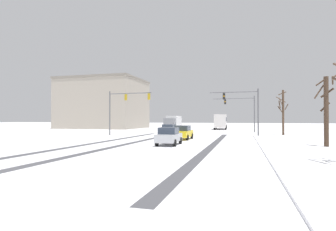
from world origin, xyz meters
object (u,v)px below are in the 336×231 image
Objects in this scene: traffic_signal_far_right at (242,107)px; bare_tree_sidewalk_mid at (326,109)px; car_white_lead at (169,130)px; bare_tree_sidewalk_far at (283,111)px; traffic_signal_near_right at (244,104)px; car_silver_third at (169,136)px; bus_oncoming at (221,121)px; office_building_far_left_block at (104,104)px; car_yellow_cab_second at (183,132)px; box_truck_delivery at (173,122)px; traffic_signal_near_left at (124,103)px.

bare_tree_sidewalk_mid is (7.10, -24.14, -1.25)m from traffic_signal_far_right.
bare_tree_sidewalk_far is (15.82, 6.34, 2.78)m from car_white_lead.
traffic_signal_near_right is at bearing 7.67° from car_white_lead.
bus_oncoming is (1.65, 39.43, 1.18)m from car_silver_third.
office_building_far_left_block is (-28.19, 38.96, 5.50)m from car_silver_third.
car_silver_third is (0.19, -6.83, 0.00)m from car_yellow_cab_second.
bus_oncoming is 39.00m from bare_tree_sidewalk_mid.
bare_tree_sidewalk_far is at bearing -30.06° from box_truck_delivery.
traffic_signal_near_left is 1.00× the size of bare_tree_sidewalk_far.
bare_tree_sidewalk_mid is 0.31× the size of office_building_far_left_block.
traffic_signal_far_right is 0.37× the size of office_building_far_left_block.
traffic_signal_far_right is at bearing 71.29° from car_yellow_cab_second.
office_building_far_left_block is at bearing 160.15° from traffic_signal_far_right.
traffic_signal_near_right is 42.78m from office_building_far_left_block.
car_silver_third is 48.41m from office_building_far_left_block.
traffic_signal_far_right is 12.12m from traffic_signal_near_right.
traffic_signal_near_right is 10.96m from car_white_lead.
box_truck_delivery is at bearing -21.58° from office_building_far_left_block.
car_silver_third is (3.50, -12.96, 0.00)m from car_white_lead.
car_white_lead is 13.42m from car_silver_third.
car_white_lead and car_yellow_cab_second have the same top height.
bus_oncoming is 1.49× the size of box_truck_delivery.
bus_oncoming is 22.84m from bare_tree_sidewalk_far.
bare_tree_sidewalk_far is (12.51, 12.48, 2.78)m from car_yellow_cab_second.
office_building_far_left_block is (-18.02, 26.73, 1.64)m from traffic_signal_near_left.
car_yellow_cab_second is 14.67m from bare_tree_sidewalk_mid.
bus_oncoming is at bearing 87.61° from car_silver_third.
car_white_lead is (-9.95, -13.49, -3.69)m from traffic_signal_far_right.
car_yellow_cab_second is 0.21× the size of office_building_far_left_block.
traffic_signal_far_right is 25.20m from bare_tree_sidewalk_mid.
bare_tree_sidewalk_far reaches higher than car_silver_third.
traffic_signal_near_left is at bearing -98.10° from box_truck_delivery.
traffic_signal_near_left reaches higher than bus_oncoming.
traffic_signal_near_right reaches higher than car_silver_third.
bare_tree_sidewalk_far reaches higher than car_yellow_cab_second.
bare_tree_sidewalk_mid is 55.63m from office_building_far_left_block.
traffic_signal_near_right is 0.33× the size of office_building_far_left_block.
car_yellow_cab_second is 0.55× the size of box_truck_delivery.
traffic_signal_near_left is 1.63× the size of car_yellow_cab_second.
box_truck_delivery is (-4.04, 17.83, 0.82)m from car_white_lead.
office_building_far_left_block is at bearing 154.11° from bare_tree_sidewalk_far.
traffic_signal_far_right is 1.20× the size of bare_tree_sidewalk_mid.
car_yellow_cab_second is at bearing -61.67° from car_white_lead.
car_silver_third is at bearing -50.24° from traffic_signal_near_left.
traffic_signal_near_left is 25.75m from bare_tree_sidewalk_mid.
traffic_signal_near_left is 16.37m from car_silver_third.
traffic_signal_far_right is at bearing 40.55° from traffic_signal_near_left.
traffic_signal_far_right is 9.29m from bare_tree_sidewalk_far.
office_building_far_left_block reaches higher than traffic_signal_near_left.
bare_tree_sidewalk_mid is at bearing -41.28° from office_building_far_left_block.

